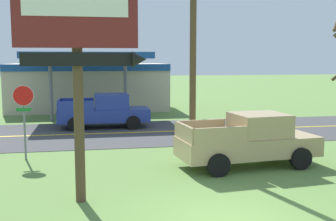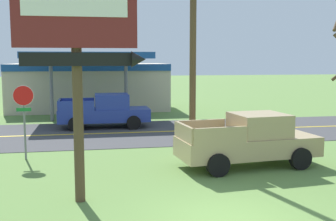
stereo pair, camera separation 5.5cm
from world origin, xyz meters
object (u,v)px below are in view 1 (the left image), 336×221
object	(u,v)px
stop_sign	(24,109)
utility_pole	(193,35)
pickup_tan_parked_on_lawn	(250,141)
gas_station	(89,85)
pickup_blue_on_road	(105,111)
motel_sign	(79,27)

from	to	relation	value
stop_sign	utility_pole	distance (m)	7.26
pickup_tan_parked_on_lawn	utility_pole	bearing A→B (deg)	136.19
utility_pole	gas_station	distance (m)	18.02
utility_pole	stop_sign	bearing A→B (deg)	172.11
utility_pole	pickup_blue_on_road	xyz separation A→B (m)	(-3.19, 8.17, -3.96)
stop_sign	pickup_tan_parked_on_lawn	size ratio (longest dim) A/B	0.55
motel_sign	utility_pole	world-z (taller)	utility_pole
motel_sign	stop_sign	world-z (taller)	motel_sign
pickup_blue_on_road	utility_pole	bearing A→B (deg)	-68.64
gas_station	pickup_blue_on_road	distance (m)	9.22
utility_pole	pickup_tan_parked_on_lawn	xyz separation A→B (m)	(1.77, -1.70, -3.96)
gas_station	stop_sign	bearing A→B (deg)	-98.72
stop_sign	gas_station	size ratio (longest dim) A/B	0.25
motel_sign	pickup_tan_parked_on_lawn	xyz separation A→B (m)	(6.05, 2.98, -3.85)
utility_pole	pickup_blue_on_road	bearing A→B (deg)	111.36
motel_sign	utility_pole	size ratio (longest dim) A/B	0.75
pickup_tan_parked_on_lawn	pickup_blue_on_road	world-z (taller)	same
stop_sign	utility_pole	bearing A→B (deg)	-7.89
gas_station	pickup_tan_parked_on_lawn	distance (m)	19.90
stop_sign	pickup_blue_on_road	world-z (taller)	stop_sign
motel_sign	pickup_tan_parked_on_lawn	distance (m)	7.77
stop_sign	pickup_blue_on_road	distance (m)	8.08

